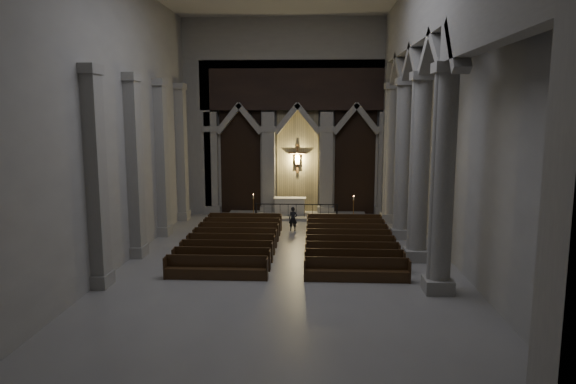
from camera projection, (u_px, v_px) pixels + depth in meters
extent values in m
plane|color=gray|center=(288.00, 269.00, 21.12)|extent=(24.00, 24.00, 0.00)
cube|color=#9F9C94|center=(298.00, 118.00, 32.04)|extent=(14.00, 0.10, 12.00)
cube|color=#9F9C94|center=(250.00, 135.00, 8.35)|extent=(14.00, 0.10, 12.00)
cube|color=#9F9C94|center=(114.00, 122.00, 20.55)|extent=(0.10, 24.00, 12.00)
cube|color=#9F9C94|center=(468.00, 122.00, 19.84)|extent=(0.10, 24.00, 12.00)
cube|color=gray|center=(212.00, 163.00, 32.25)|extent=(0.80, 0.50, 6.40)
cube|color=gray|center=(213.00, 209.00, 32.70)|extent=(1.05, 0.70, 0.50)
cube|color=gray|center=(211.00, 129.00, 31.92)|extent=(1.00, 0.65, 0.35)
cube|color=gray|center=(269.00, 164.00, 32.07)|extent=(0.80, 0.50, 6.40)
cube|color=gray|center=(269.00, 210.00, 32.52)|extent=(1.05, 0.70, 0.50)
cube|color=gray|center=(268.00, 129.00, 31.74)|extent=(1.00, 0.65, 0.35)
cube|color=gray|center=(326.00, 164.00, 31.88)|extent=(0.80, 0.50, 6.40)
cube|color=gray|center=(326.00, 210.00, 32.34)|extent=(1.05, 0.70, 0.50)
cube|color=gray|center=(327.00, 129.00, 31.55)|extent=(1.00, 0.65, 0.35)
cube|color=gray|center=(384.00, 164.00, 31.70)|extent=(0.80, 0.50, 6.40)
cube|color=gray|center=(383.00, 211.00, 32.15)|extent=(1.05, 0.70, 0.50)
cube|color=gray|center=(385.00, 129.00, 31.37)|extent=(1.00, 0.65, 0.35)
cube|color=black|center=(241.00, 158.00, 32.46)|extent=(2.60, 0.15, 7.00)
cube|color=tan|center=(297.00, 158.00, 32.27)|extent=(2.60, 0.15, 7.00)
cube|color=black|center=(355.00, 159.00, 32.09)|extent=(2.60, 0.15, 7.00)
cube|color=black|center=(298.00, 85.00, 31.24)|extent=(12.00, 0.50, 3.00)
cube|color=gray|center=(198.00, 143.00, 32.09)|extent=(1.60, 0.50, 9.00)
cube|color=gray|center=(398.00, 143.00, 31.46)|extent=(1.60, 0.50, 9.00)
cube|color=gray|center=(298.00, 43.00, 30.86)|extent=(14.00, 0.50, 3.00)
plane|color=#E4CA66|center=(297.00, 158.00, 32.24)|extent=(1.50, 0.00, 1.50)
cube|color=#54371D|center=(297.00, 159.00, 32.16)|extent=(0.13, 0.08, 1.80)
cube|color=#54371D|center=(297.00, 153.00, 32.10)|extent=(1.10, 0.08, 0.13)
cube|color=tan|center=(297.00, 159.00, 32.10)|extent=(0.26, 0.10, 0.60)
sphere|color=tan|center=(297.00, 153.00, 32.04)|extent=(0.17, 0.17, 0.17)
cylinder|color=tan|center=(293.00, 154.00, 32.06)|extent=(0.45, 0.08, 0.08)
cylinder|color=tan|center=(302.00, 154.00, 32.03)|extent=(0.45, 0.08, 0.08)
cube|color=gray|center=(389.00, 217.00, 30.18)|extent=(1.00, 1.00, 0.50)
cylinder|color=gray|center=(391.00, 154.00, 29.60)|extent=(0.70, 0.70, 7.50)
cube|color=gray|center=(393.00, 86.00, 29.01)|extent=(0.95, 0.95, 0.35)
cube|color=gray|center=(401.00, 233.00, 26.23)|extent=(1.00, 1.00, 0.50)
cylinder|color=gray|center=(403.00, 160.00, 25.65)|extent=(0.70, 0.70, 7.50)
cube|color=gray|center=(406.00, 82.00, 25.06)|extent=(0.95, 0.95, 0.35)
cube|color=gray|center=(416.00, 255.00, 22.28)|extent=(1.00, 1.00, 0.50)
cylinder|color=gray|center=(419.00, 169.00, 21.71)|extent=(0.70, 0.70, 7.50)
cube|color=gray|center=(423.00, 76.00, 21.12)|extent=(0.95, 0.95, 0.35)
cube|color=gray|center=(438.00, 285.00, 18.33)|extent=(1.00, 1.00, 0.50)
cylinder|color=gray|center=(443.00, 181.00, 17.76)|extent=(0.70, 0.70, 7.50)
cube|color=gray|center=(448.00, 67.00, 17.17)|extent=(0.95, 0.95, 0.35)
cube|color=gray|center=(387.00, 142.00, 31.38)|extent=(0.55, 1.20, 9.20)
cube|color=gray|center=(571.00, 215.00, 8.88)|extent=(0.55, 1.20, 9.20)
cube|color=gray|center=(184.00, 215.00, 30.79)|extent=(0.60, 1.00, 0.50)
cube|color=gray|center=(182.00, 153.00, 30.22)|extent=(0.50, 0.80, 7.50)
cube|color=gray|center=(180.00, 86.00, 29.63)|extent=(0.60, 1.00, 0.35)
cube|color=gray|center=(165.00, 230.00, 26.85)|extent=(0.60, 1.00, 0.50)
cube|color=gray|center=(162.00, 159.00, 26.27)|extent=(0.50, 0.80, 7.50)
cube|color=gray|center=(159.00, 82.00, 25.68)|extent=(0.60, 1.00, 0.35)
cube|color=gray|center=(139.00, 251.00, 22.90)|extent=(0.60, 1.00, 0.50)
cube|color=gray|center=(135.00, 167.00, 22.32)|extent=(0.50, 0.80, 7.50)
cube|color=gray|center=(131.00, 77.00, 21.73)|extent=(0.60, 1.00, 0.35)
cube|color=gray|center=(102.00, 279.00, 18.95)|extent=(0.60, 1.00, 0.50)
cube|color=gray|center=(96.00, 179.00, 18.38)|extent=(0.50, 0.80, 7.50)
cube|color=gray|center=(90.00, 69.00, 17.79)|extent=(0.60, 1.00, 0.35)
cube|color=gray|center=(297.00, 216.00, 31.57)|extent=(8.50, 2.60, 0.15)
cube|color=beige|center=(290.00, 206.00, 31.75)|extent=(1.83, 0.71, 0.97)
cube|color=silver|center=(290.00, 198.00, 31.67)|extent=(1.99, 0.79, 0.04)
cube|color=black|center=(296.00, 204.00, 30.68)|extent=(4.86, 0.05, 0.05)
cube|color=black|center=(256.00, 211.00, 30.87)|extent=(0.09, 0.09, 0.97)
cube|color=black|center=(337.00, 212.00, 30.62)|extent=(0.09, 0.09, 0.97)
cylinder|color=black|center=(264.00, 212.00, 30.85)|extent=(0.02, 0.02, 0.89)
cylinder|color=black|center=(272.00, 212.00, 30.82)|extent=(0.02, 0.02, 0.89)
cylinder|color=black|center=(280.00, 212.00, 30.80)|extent=(0.02, 0.02, 0.89)
cylinder|color=black|center=(288.00, 212.00, 30.78)|extent=(0.02, 0.02, 0.89)
cylinder|color=black|center=(296.00, 212.00, 30.75)|extent=(0.02, 0.02, 0.89)
cylinder|color=black|center=(304.00, 212.00, 30.73)|extent=(0.02, 0.02, 0.89)
cylinder|color=black|center=(312.00, 212.00, 30.70)|extent=(0.02, 0.02, 0.89)
cylinder|color=black|center=(321.00, 212.00, 30.68)|extent=(0.02, 0.02, 0.89)
cylinder|color=black|center=(329.00, 212.00, 30.65)|extent=(0.02, 0.02, 0.89)
cylinder|color=#B78038|center=(254.00, 219.00, 30.90)|extent=(0.26, 0.26, 0.05)
cylinder|color=#B78038|center=(253.00, 209.00, 30.81)|extent=(0.04, 0.04, 1.24)
cylinder|color=#B78038|center=(253.00, 198.00, 30.71)|extent=(0.13, 0.13, 0.02)
cylinder|color=#EDE2C8|center=(253.00, 197.00, 30.70)|extent=(0.05, 0.05, 0.22)
sphere|color=#F7A156|center=(253.00, 194.00, 30.68)|extent=(0.05, 0.05, 0.05)
cylinder|color=#B78038|center=(353.00, 221.00, 30.15)|extent=(0.26, 0.26, 0.06)
cylinder|color=#B78038|center=(353.00, 211.00, 30.05)|extent=(0.04, 0.04, 1.27)
cylinder|color=#B78038|center=(354.00, 200.00, 29.96)|extent=(0.13, 0.13, 0.02)
cylinder|color=#EDE2C8|center=(354.00, 198.00, 29.94)|extent=(0.05, 0.05, 0.22)
sphere|color=#F7A156|center=(354.00, 196.00, 29.92)|extent=(0.05, 0.05, 0.05)
cube|color=black|center=(245.00, 226.00, 28.07)|extent=(3.96, 0.38, 0.42)
cube|color=black|center=(246.00, 217.00, 28.18)|extent=(3.96, 0.07, 0.47)
cube|color=black|center=(209.00, 222.00, 28.14)|extent=(0.06, 0.42, 0.85)
cube|color=black|center=(281.00, 223.00, 27.94)|extent=(0.06, 0.42, 0.85)
cube|color=black|center=(344.00, 227.00, 27.80)|extent=(3.96, 0.38, 0.42)
cube|color=black|center=(344.00, 218.00, 27.91)|extent=(3.96, 0.07, 0.47)
cube|color=black|center=(308.00, 223.00, 27.87)|extent=(0.06, 0.42, 0.85)
cube|color=black|center=(381.00, 224.00, 27.67)|extent=(0.06, 0.42, 0.85)
cube|color=black|center=(242.00, 231.00, 26.89)|extent=(3.96, 0.38, 0.42)
cube|color=black|center=(242.00, 222.00, 26.99)|extent=(3.96, 0.07, 0.47)
cube|color=black|center=(205.00, 227.00, 26.95)|extent=(0.06, 0.42, 0.85)
cube|color=black|center=(280.00, 227.00, 26.75)|extent=(0.06, 0.42, 0.85)
cube|color=black|center=(345.00, 232.00, 26.61)|extent=(3.96, 0.38, 0.42)
cube|color=black|center=(345.00, 223.00, 26.72)|extent=(3.96, 0.07, 0.47)
cube|color=black|center=(307.00, 228.00, 26.68)|extent=(0.06, 0.42, 0.85)
cube|color=black|center=(384.00, 229.00, 26.48)|extent=(0.06, 0.42, 0.85)
cube|color=black|center=(239.00, 236.00, 25.70)|extent=(3.96, 0.38, 0.42)
cube|color=black|center=(239.00, 227.00, 25.81)|extent=(3.96, 0.07, 0.47)
cube|color=black|center=(200.00, 232.00, 25.77)|extent=(0.06, 0.42, 0.85)
cube|color=black|center=(278.00, 233.00, 25.57)|extent=(0.06, 0.42, 0.85)
cube|color=black|center=(347.00, 238.00, 25.43)|extent=(3.96, 0.38, 0.42)
cube|color=black|center=(347.00, 228.00, 25.53)|extent=(3.96, 0.07, 0.47)
cube|color=black|center=(307.00, 233.00, 25.49)|extent=(0.06, 0.42, 0.85)
cube|color=black|center=(387.00, 234.00, 25.29)|extent=(0.06, 0.42, 0.85)
cube|color=black|center=(235.00, 242.00, 24.51)|extent=(3.96, 0.38, 0.42)
cube|color=black|center=(236.00, 232.00, 24.62)|extent=(3.96, 0.07, 0.47)
cube|color=black|center=(194.00, 238.00, 24.58)|extent=(0.06, 0.42, 0.85)
cube|color=black|center=(276.00, 239.00, 24.38)|extent=(0.06, 0.42, 0.85)
cube|color=black|center=(348.00, 244.00, 24.24)|extent=(3.96, 0.38, 0.42)
cube|color=black|center=(348.00, 234.00, 24.35)|extent=(3.96, 0.07, 0.47)
cube|color=black|center=(307.00, 239.00, 24.31)|extent=(0.06, 0.42, 0.85)
cube|color=black|center=(391.00, 240.00, 24.11)|extent=(0.06, 0.42, 0.85)
cube|color=black|center=(231.00, 249.00, 23.33)|extent=(3.96, 0.38, 0.42)
cube|color=black|center=(232.00, 238.00, 23.43)|extent=(3.96, 0.07, 0.47)
cube|color=black|center=(188.00, 244.00, 23.39)|extent=(0.06, 0.42, 0.85)
cube|color=black|center=(274.00, 245.00, 23.19)|extent=(0.06, 0.42, 0.85)
cube|color=black|center=(350.00, 251.00, 23.05)|extent=(3.96, 0.38, 0.42)
cube|color=black|center=(350.00, 240.00, 23.16)|extent=(3.96, 0.07, 0.47)
cube|color=black|center=(306.00, 245.00, 23.12)|extent=(0.06, 0.42, 0.85)
cube|color=black|center=(395.00, 247.00, 22.92)|extent=(0.06, 0.42, 0.85)
cube|color=black|center=(227.00, 256.00, 22.14)|extent=(3.96, 0.38, 0.42)
cube|color=black|center=(227.00, 245.00, 22.25)|extent=(3.96, 0.07, 0.47)
cube|color=black|center=(181.00, 251.00, 22.21)|extent=(0.06, 0.42, 0.85)
cube|color=black|center=(272.00, 252.00, 22.01)|extent=(0.06, 0.42, 0.85)
cube|color=black|center=(352.00, 258.00, 21.87)|extent=(3.96, 0.38, 0.42)
cube|color=black|center=(352.00, 247.00, 21.98)|extent=(3.96, 0.07, 0.47)
cube|color=black|center=(306.00, 253.00, 21.94)|extent=(0.06, 0.42, 0.85)
cube|color=black|center=(399.00, 254.00, 21.74)|extent=(0.06, 0.42, 0.85)
cube|color=black|center=(222.00, 264.00, 20.95)|extent=(3.96, 0.38, 0.42)
cube|color=black|center=(222.00, 253.00, 21.06)|extent=(3.96, 0.07, 0.47)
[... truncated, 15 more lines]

